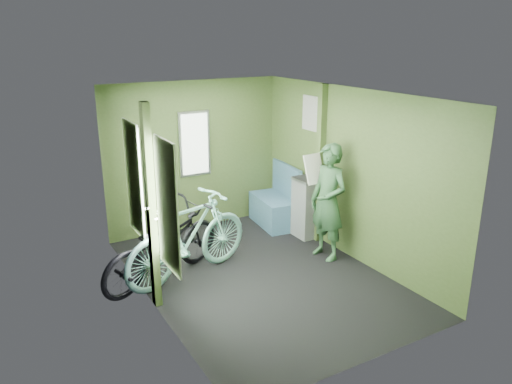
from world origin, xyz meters
TOP-DOWN VIEW (x-y plane):
  - room at (-0.04, 0.04)m, footprint 4.00×4.02m
  - bicycle_black at (-1.08, 0.50)m, footprint 1.99×1.42m
  - bicycle_mint at (-0.78, 0.42)m, footprint 1.94×1.06m
  - passenger at (1.09, 0.05)m, footprint 0.45×0.70m
  - waste_box at (1.26, 0.80)m, footprint 0.27×0.38m
  - bench_seat at (1.15, 1.45)m, footprint 0.62×0.97m

SIDE VIEW (x-z plane):
  - bicycle_black at x=-1.08m, z-range -0.52..0.52m
  - bicycle_mint at x=-0.78m, z-range -0.57..0.57m
  - bench_seat at x=1.15m, z-range -0.20..0.77m
  - waste_box at x=1.26m, z-range 0.00..0.92m
  - passenger at x=1.09m, z-range 0.00..1.60m
  - room at x=-0.04m, z-range 0.28..2.59m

